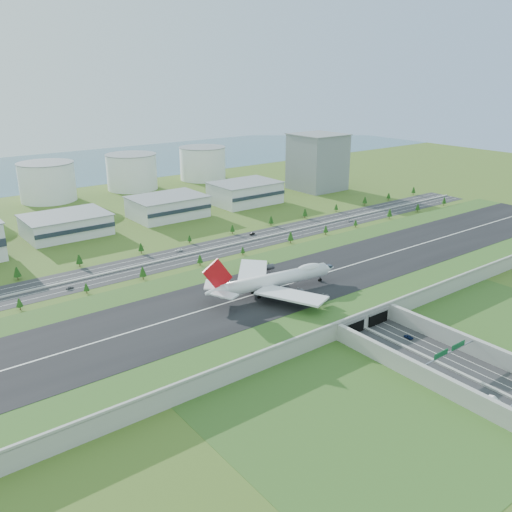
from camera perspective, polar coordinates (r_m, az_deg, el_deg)
ground at (r=297.89m, az=4.23°, el=-4.19°), size 1200.00×1200.00×0.00m
airfield_deck at (r=296.22m, az=4.26°, el=-3.46°), size 520.00×100.00×9.20m
underpass_road at (r=239.60m, az=20.46°, el=-10.71°), size 38.80×120.40×8.00m
sign_gantry_near at (r=239.88m, az=19.67°, el=-9.61°), size 38.70×0.70×9.80m
north_expressway at (r=369.28m, az=-5.57°, el=0.49°), size 560.00×36.00×0.12m
tree_row at (r=369.87m, az=-5.14°, el=1.30°), size 497.55×48.61×8.44m
hangar_mid_a at (r=426.61m, az=-19.36°, el=3.09°), size 58.00×42.00×15.00m
hangar_mid_b at (r=458.16m, az=-9.29°, el=5.13°), size 58.00×42.00×17.00m
hangar_mid_c at (r=499.37m, az=-1.17°, el=6.66°), size 58.00×42.00×19.00m
office_tower at (r=559.90m, az=6.48°, el=9.79°), size 46.00×46.00×55.00m
fuel_tank_b at (r=543.55m, az=-21.11°, el=7.27°), size 50.00×50.00×35.00m
fuel_tank_c at (r=572.56m, az=-12.93°, el=8.62°), size 50.00×50.00×35.00m
fuel_tank_d at (r=612.09m, az=-5.63°, el=9.67°), size 50.00×50.00×35.00m
bay_water at (r=717.11m, az=-22.34°, el=8.32°), size 1200.00×260.00×0.06m
boeing_747 at (r=278.84m, az=1.88°, el=-2.52°), size 78.40×73.65×24.30m
car_0 at (r=239.02m, az=16.90°, el=-11.07°), size 2.96×4.71×1.50m
car_1 at (r=227.26m, az=23.78°, el=-13.63°), size 2.42×5.30×1.69m
car_2 at (r=261.77m, az=15.74°, el=-8.19°), size 2.73×4.94×1.31m
car_4 at (r=322.90m, az=-19.02°, el=-3.18°), size 4.49×2.41×1.45m
car_5 at (r=403.91m, az=-0.41°, el=2.35°), size 4.86×2.33×1.54m
car_6 at (r=445.61m, az=9.88°, el=3.67°), size 4.92×2.69×1.31m
car_7 at (r=371.22m, az=-8.16°, el=0.61°), size 5.25×2.69×1.46m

